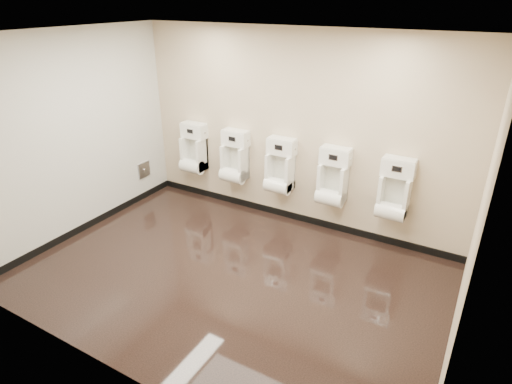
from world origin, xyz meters
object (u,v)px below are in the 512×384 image
urinal_1 (235,160)px  urinal_2 (280,170)px  urinal_3 (333,181)px  access_panel (144,170)px  urinal_0 (194,152)px  urinal_4 (394,194)px

urinal_1 → urinal_2: bearing=0.0°
urinal_1 → urinal_2: 0.79m
urinal_2 → urinal_3: bearing=0.0°
access_panel → urinal_3: 3.19m
access_panel → urinal_2: bearing=9.9°
urinal_0 → urinal_2: bearing=0.0°
urinal_3 → urinal_4: same height
urinal_1 → urinal_2: size_ratio=1.00×
access_panel → urinal_1: 1.63m
urinal_0 → urinal_1: (0.79, 0.00, 0.00)m
urinal_0 → urinal_4: 3.24m
urinal_3 → urinal_4: (0.84, 0.00, 0.00)m
urinal_3 → urinal_4: bearing=0.0°
urinal_1 → urinal_4: size_ratio=1.00×
access_panel → urinal_4: (3.99, 0.41, 0.32)m
access_panel → urinal_0: bearing=28.5°
access_panel → urinal_1: urinal_1 is taller
urinal_1 → urinal_2: (0.79, 0.00, 0.00)m
urinal_0 → urinal_2: (1.58, 0.00, 0.00)m
urinal_2 → urinal_4: size_ratio=1.00×
urinal_0 → urinal_4: bearing=0.0°
access_panel → urinal_2: (2.33, 0.41, 0.32)m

